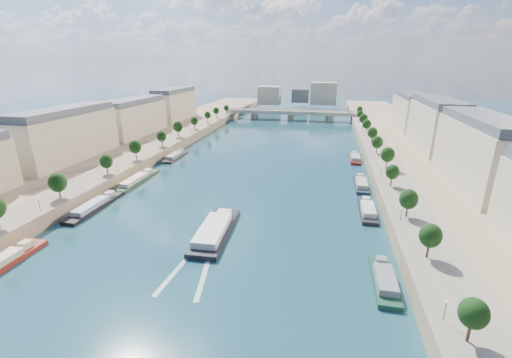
% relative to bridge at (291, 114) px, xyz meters
% --- Properties ---
extents(ground, '(700.00, 700.00, 0.00)m').
position_rel_bridge_xyz_m(ground, '(0.00, -144.31, -5.08)').
color(ground, '#0D2E3B').
rests_on(ground, ground).
extents(quay_left, '(44.00, 520.00, 5.00)m').
position_rel_bridge_xyz_m(quay_left, '(-72.00, -144.31, -2.58)').
color(quay_left, '#9E8460').
rests_on(quay_left, ground).
extents(quay_right, '(44.00, 520.00, 5.00)m').
position_rel_bridge_xyz_m(quay_right, '(72.00, -144.31, -2.58)').
color(quay_right, '#9E8460').
rests_on(quay_right, ground).
extents(pave_left, '(14.00, 520.00, 0.10)m').
position_rel_bridge_xyz_m(pave_left, '(-57.00, -144.31, -0.03)').
color(pave_left, gray).
rests_on(pave_left, quay_left).
extents(pave_right, '(14.00, 520.00, 0.10)m').
position_rel_bridge_xyz_m(pave_right, '(57.00, -144.31, -0.03)').
color(pave_right, gray).
rests_on(pave_right, quay_right).
extents(trees_left, '(4.80, 268.80, 8.26)m').
position_rel_bridge_xyz_m(trees_left, '(-55.00, -142.31, 5.39)').
color(trees_left, '#382B1E').
rests_on(trees_left, ground).
extents(trees_right, '(4.80, 268.80, 8.26)m').
position_rel_bridge_xyz_m(trees_right, '(55.00, -134.31, 5.39)').
color(trees_right, '#382B1E').
rests_on(trees_right, ground).
extents(lamps_left, '(0.36, 200.36, 4.28)m').
position_rel_bridge_xyz_m(lamps_left, '(-52.50, -154.31, 2.70)').
color(lamps_left, black).
rests_on(lamps_left, ground).
extents(lamps_right, '(0.36, 200.36, 4.28)m').
position_rel_bridge_xyz_m(lamps_right, '(52.50, -139.31, 2.70)').
color(lamps_right, black).
rests_on(lamps_right, ground).
extents(buildings_left, '(16.00, 226.00, 23.20)m').
position_rel_bridge_xyz_m(buildings_left, '(-85.00, -132.31, 11.37)').
color(buildings_left, '#C2B795').
rests_on(buildings_left, ground).
extents(buildings_right, '(16.00, 226.00, 23.20)m').
position_rel_bridge_xyz_m(buildings_right, '(85.00, -132.31, 11.37)').
color(buildings_right, '#C2B795').
rests_on(buildings_right, ground).
extents(skyline, '(79.00, 42.00, 22.00)m').
position_rel_bridge_xyz_m(skyline, '(3.19, 75.21, 9.57)').
color(skyline, '#C2B795').
rests_on(skyline, ground).
extents(bridge, '(112.00, 12.00, 8.15)m').
position_rel_bridge_xyz_m(bridge, '(0.00, 0.00, 0.00)').
color(bridge, '#C1B79E').
rests_on(bridge, ground).
extents(tour_barge, '(9.95, 29.95, 4.01)m').
position_rel_bridge_xyz_m(tour_barge, '(0.45, -208.42, -3.93)').
color(tour_barge, black).
rests_on(tour_barge, ground).
extents(wake, '(10.75, 26.02, 0.04)m').
position_rel_bridge_xyz_m(wake, '(0.45, -224.98, -5.06)').
color(wake, silver).
rests_on(wake, ground).
extents(moored_barges_left, '(5.00, 152.78, 3.60)m').
position_rel_bridge_xyz_m(moored_barges_left, '(-45.50, -200.95, -4.24)').
color(moored_barges_left, '#182135').
rests_on(moored_barges_left, ground).
extents(moored_barges_right, '(5.00, 124.06, 3.60)m').
position_rel_bridge_xyz_m(moored_barges_right, '(45.50, -170.29, -4.24)').
color(moored_barges_right, '#1C4731').
rests_on(moored_barges_right, ground).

